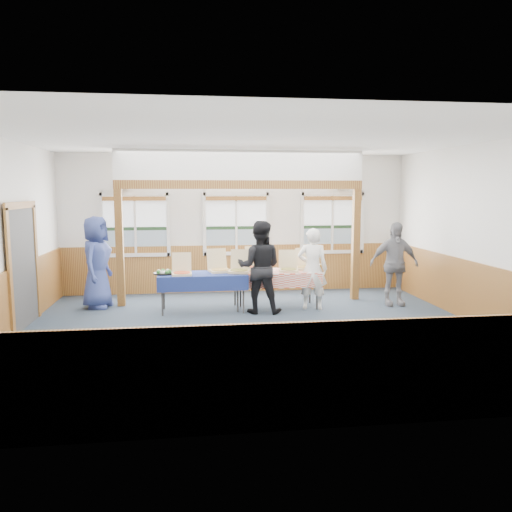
{
  "coord_description": "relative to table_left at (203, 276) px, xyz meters",
  "views": [
    {
      "loc": [
        -1.05,
        -8.1,
        2.36
      ],
      "look_at": [
        0.14,
        1.0,
        1.16
      ],
      "focal_mm": 35.0,
      "sensor_mm": 36.0,
      "label": 1
    }
  ],
  "objects": [
    {
      "name": "man_blue",
      "position": [
        -2.12,
        0.6,
        0.23
      ],
      "size": [
        0.76,
        1.01,
        1.86
      ],
      "primitive_type": "imported",
      "rotation": [
        0.0,
        0.0,
        1.37
      ],
      "color": "#354384",
      "rests_on": "floor"
    },
    {
      "name": "pizza_box_a",
      "position": [
        -0.4,
        -0.11,
        0.12
      ],
      "size": [
        0.38,
        0.46,
        0.41
      ],
      "rotation": [
        0.0,
        0.0,
        0.02
      ],
      "color": "#D3BB8C",
      "rests_on": "table_left"
    },
    {
      "name": "window_right",
      "position": [
        3.14,
        1.85,
        0.98
      ],
      "size": [
        1.56,
        0.1,
        1.46
      ],
      "color": "silver",
      "rests_on": "wall_back"
    },
    {
      "name": "ceiling",
      "position": [
        0.84,
        -1.6,
        2.5
      ],
      "size": [
        8.0,
        8.0,
        0.0
      ],
      "primitive_type": "plane",
      "rotation": [
        3.14,
        0.0,
        0.0
      ],
      "color": "white",
      "rests_on": "wall_back"
    },
    {
      "name": "pizza_box_e",
      "position": [
        1.72,
        0.05,
        0.12
      ],
      "size": [
        0.43,
        0.5,
        0.41
      ],
      "rotation": [
        0.0,
        0.0,
        -0.13
      ],
      "color": "#D3BB8C",
      "rests_on": "table_right"
    },
    {
      "name": "window_left",
      "position": [
        -1.46,
        1.85,
        0.98
      ],
      "size": [
        1.56,
        0.1,
        1.46
      ],
      "color": "silver",
      "rests_on": "wall_back"
    },
    {
      "name": "veggie_tray",
      "position": [
        -0.75,
        0.0,
        0.09
      ],
      "size": [
        0.39,
        0.39,
        0.09
      ],
      "color": "black",
      "rests_on": "table_left"
    },
    {
      "name": "cased_opening",
      "position": [
        -3.12,
        -0.7,
        0.35
      ],
      "size": [
        0.06,
        1.3,
        2.1
      ],
      "primitive_type": "cube",
      "color": "#383838",
      "rests_on": "wall_left"
    },
    {
      "name": "cross_beam",
      "position": [
        0.84,
        0.7,
        1.79
      ],
      "size": [
        5.15,
        0.18,
        0.18
      ],
      "primitive_type": "cube",
      "color": "#5C2E14",
      "rests_on": "post_left"
    },
    {
      "name": "post_left",
      "position": [
        -1.66,
        0.7,
        0.5
      ],
      "size": [
        0.15,
        0.15,
        2.4
      ],
      "primitive_type": "cube",
      "color": "#5C2E14",
      "rests_on": "floor"
    },
    {
      "name": "table_left",
      "position": [
        0.0,
        0.0,
        0.0
      ],
      "size": [
        1.76,
        0.83,
        0.76
      ],
      "rotation": [
        0.0,
        0.0,
        -0.04
      ],
      "color": "#383838",
      "rests_on": "floor"
    },
    {
      "name": "woman_white",
      "position": [
        2.18,
        -0.12,
        0.12
      ],
      "size": [
        0.69,
        0.55,
        1.64
      ],
      "primitive_type": "imported",
      "rotation": [
        0.0,
        0.0,
        2.84
      ],
      "color": "white",
      "rests_on": "floor"
    },
    {
      "name": "post_right",
      "position": [
        3.34,
        0.7,
        0.5
      ],
      "size": [
        0.15,
        0.15,
        2.4
      ],
      "primitive_type": "cube",
      "color": "#5C2E14",
      "rests_on": "floor"
    },
    {
      "name": "wainscot_front",
      "position": [
        0.84,
        -5.08,
        -0.15
      ],
      "size": [
        7.98,
        0.05,
        1.1
      ],
      "primitive_type": "cube",
      "color": "brown",
      "rests_on": "floor"
    },
    {
      "name": "pizza_box_b",
      "position": [
        0.34,
        0.16,
        0.13
      ],
      "size": [
        0.5,
        0.57,
        0.44
      ],
      "rotation": [
        0.0,
        0.0,
        0.22
      ],
      "color": "#D3BB8C",
      "rests_on": "table_left"
    },
    {
      "name": "wainscot_right",
      "position": [
        4.81,
        -1.6,
        -0.15
      ],
      "size": [
        0.05,
        6.98,
        1.1
      ],
      "primitive_type": "cube",
      "color": "brown",
      "rests_on": "floor"
    },
    {
      "name": "wall_back",
      "position": [
        0.84,
        1.9,
        0.9
      ],
      "size": [
        8.0,
        0.0,
        8.0
      ],
      "primitive_type": "plane",
      "rotation": [
        1.57,
        0.0,
        0.0
      ],
      "color": "silver",
      "rests_on": "floor"
    },
    {
      "name": "pizza_box_c",
      "position": [
        0.73,
        0.03,
        0.13
      ],
      "size": [
        0.49,
        0.56,
        0.43
      ],
      "rotation": [
        0.0,
        0.0,
        -0.22
      ],
      "color": "#D3BB8C",
      "rests_on": "table_right"
    },
    {
      "name": "person_grey",
      "position": [
        3.94,
        0.04,
        0.17
      ],
      "size": [
        1.03,
        0.48,
        1.73
      ],
      "primitive_type": "imported",
      "rotation": [
        0.0,
        0.0,
        -0.05
      ],
      "color": "gray",
      "rests_on": "floor"
    },
    {
      "name": "pizza_box_f",
      "position": [
        2.12,
        0.27,
        0.13
      ],
      "size": [
        0.42,
        0.5,
        0.41
      ],
      "rotation": [
        0.0,
        0.0,
        -0.1
      ],
      "color": "#D3BB8C",
      "rests_on": "table_right"
    },
    {
      "name": "wall_front",
      "position": [
        0.84,
        -5.1,
        0.9
      ],
      "size": [
        8.0,
        0.0,
        8.0
      ],
      "primitive_type": "plane",
      "rotation": [
        -1.57,
        0.0,
        0.0
      ],
      "color": "silver",
      "rests_on": "floor"
    },
    {
      "name": "drink_glass",
      "position": [
        2.32,
        -0.12,
        0.14
      ],
      "size": [
        0.07,
        0.07,
        0.15
      ],
      "primitive_type": "cylinder",
      "color": "#9B6919",
      "rests_on": "table_right"
    },
    {
      "name": "wainscot_back",
      "position": [
        0.84,
        1.87,
        -0.15
      ],
      "size": [
        7.98,
        0.05,
        1.1
      ],
      "primitive_type": "cube",
      "color": "brown",
      "rests_on": "floor"
    },
    {
      "name": "window_mid",
      "position": [
        0.84,
        1.85,
        0.98
      ],
      "size": [
        1.56,
        0.1,
        1.46
      ],
      "color": "silver",
      "rests_on": "wall_back"
    },
    {
      "name": "floor",
      "position": [
        0.84,
        -1.6,
        -0.7
      ],
      "size": [
        8.0,
        8.0,
        0.0
      ],
      "primitive_type": "plane",
      "color": "#25323C",
      "rests_on": "ground"
    },
    {
      "name": "wainscot_left",
      "position": [
        -3.14,
        -1.6,
        -0.15
      ],
      "size": [
        0.05,
        6.98,
        1.1
      ],
      "primitive_type": "cube",
      "color": "brown",
      "rests_on": "floor"
    },
    {
      "name": "woman_black",
      "position": [
        1.09,
        -0.25,
        0.2
      ],
      "size": [
        1.0,
        0.85,
        1.8
      ],
      "primitive_type": "imported",
      "rotation": [
        0.0,
        0.0,
        2.92
      ],
      "color": "black",
      "rests_on": "floor"
    },
    {
      "name": "wall_right",
      "position": [
        4.84,
        -1.6,
        0.9
      ],
      "size": [
        0.0,
        8.0,
        8.0
      ],
      "primitive_type": "plane",
      "rotation": [
        1.57,
        0.0,
        -1.57
      ],
      "color": "silver",
      "rests_on": "floor"
    },
    {
      "name": "pizza_box_d",
      "position": [
        1.12,
        0.32,
        0.13
      ],
      "size": [
        0.45,
        0.54,
        0.46
      ],
      "rotation": [
        0.0,
        0.0,
        0.05
      ],
      "color": "#D3BB8C",
      "rests_on": "table_right"
    },
    {
      "name": "table_right",
      "position": [
        1.47,
        0.13,
        0.0
      ],
      "size": [
        1.91,
        1.26,
        0.76
      ],
      "rotation": [
        0.0,
        0.0,
        -0.27
      ],
      "color": "#383838",
      "rests_on": "floor"
    }
  ]
}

